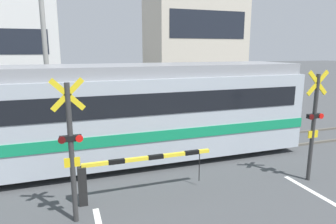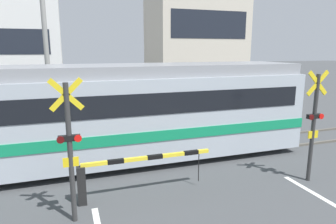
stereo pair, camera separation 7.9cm
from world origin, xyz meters
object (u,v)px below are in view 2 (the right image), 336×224
at_px(commuter_train, 14,118).
at_px(crossing_barrier_far, 189,114).
at_px(crossing_barrier_near, 118,171).
at_px(crossing_signal_right, 314,122).
at_px(pedestrian, 119,98).
at_px(crossing_signal_left, 70,145).

xyz_separation_m(commuter_train, crossing_barrier_far, (6.76, 2.95, -0.97)).
height_order(commuter_train, crossing_barrier_near, commuter_train).
xyz_separation_m(crossing_signal_right, pedestrian, (-3.66, 9.94, -0.69)).
relative_size(crossing_barrier_near, crossing_barrier_far, 1.00).
bearing_deg(pedestrian, commuter_train, -122.12).
distance_m(crossing_barrier_near, crossing_signal_right, 5.41).
bearing_deg(crossing_barrier_far, crossing_signal_right, -80.13).
bearing_deg(commuter_train, crossing_barrier_near, -45.36).
height_order(commuter_train, crossing_barrier_far, commuter_train).
xyz_separation_m(crossing_barrier_far, crossing_signal_right, (1.08, -6.23, 0.98)).
bearing_deg(crossing_barrier_near, commuter_train, 134.64).
distance_m(commuter_train, crossing_signal_left, 3.60).
bearing_deg(crossing_signal_left, crossing_signal_right, 0.00).
distance_m(crossing_signal_left, crossing_signal_right, 6.36).
xyz_separation_m(crossing_barrier_near, crossing_barrier_far, (4.19, 5.55, 0.00)).
bearing_deg(pedestrian, crossing_signal_right, -69.76).
height_order(crossing_barrier_near, pedestrian, pedestrian).
height_order(commuter_train, crossing_signal_left, commuter_train).
distance_m(crossing_barrier_far, crossing_signal_right, 6.40).
relative_size(crossing_signal_left, crossing_signal_right, 1.00).
bearing_deg(commuter_train, crossing_barrier_far, 23.54).
xyz_separation_m(crossing_barrier_far, pedestrian, (-2.58, 3.71, 0.30)).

